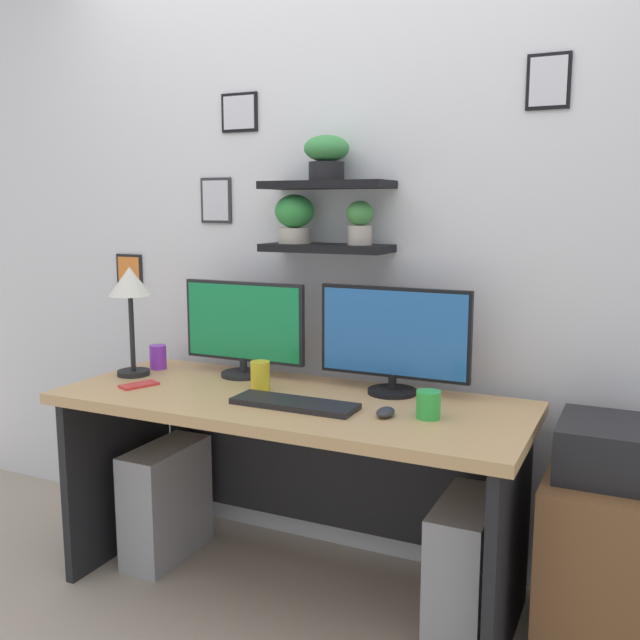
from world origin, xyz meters
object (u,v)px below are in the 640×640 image
(computer_mouse, at_px, (386,412))
(drawer_cabinet, at_px, (615,566))
(cell_phone, at_px, (139,385))
(desk, at_px, (296,448))
(computer_tower_left, at_px, (166,501))
(printer, at_px, (623,451))
(desk_lamp, at_px, (130,292))
(monitor_left, at_px, (244,327))
(keyboard, at_px, (294,404))
(pen_cup, at_px, (158,357))
(computer_tower_right, at_px, (465,570))
(monitor_right, at_px, (394,338))
(coffee_mug, at_px, (428,405))
(water_cup, at_px, (260,376))

(computer_mouse, distance_m, drawer_cabinet, 0.87)
(computer_mouse, xyz_separation_m, cell_phone, (-0.98, -0.03, -0.01))
(desk, relative_size, computer_tower_left, 3.64)
(desk, xyz_separation_m, printer, (1.10, 0.06, 0.14))
(desk_lamp, xyz_separation_m, cell_phone, (0.14, -0.13, -0.34))
(monitor_left, xyz_separation_m, keyboard, (0.39, -0.31, -0.19))
(monitor_left, bearing_deg, cell_phone, -130.62)
(pen_cup, distance_m, drawer_cabinet, 1.88)
(pen_cup, height_order, computer_tower_right, pen_cup)
(computer_mouse, bearing_deg, cell_phone, -178.22)
(desk_lamp, bearing_deg, monitor_right, 10.06)
(keyboard, xyz_separation_m, pen_cup, (-0.78, 0.26, 0.04))
(monitor_right, xyz_separation_m, pen_cup, (-1.03, -0.05, -0.15))
(coffee_mug, height_order, computer_tower_left, coffee_mug)
(monitor_right, distance_m, water_cup, 0.51)
(monitor_left, relative_size, pen_cup, 5.32)
(desk_lamp, height_order, cell_phone, desk_lamp)
(monitor_right, bearing_deg, water_cup, -159.22)
(desk, relative_size, monitor_left, 3.21)
(monitor_left, height_order, computer_mouse, monitor_left)
(desk_lamp, height_order, pen_cup, desk_lamp)
(water_cup, xyz_separation_m, computer_tower_right, (0.80, -0.05, -0.57))
(pen_cup, distance_m, printer, 1.82)
(water_cup, bearing_deg, computer_mouse, -12.09)
(printer, bearing_deg, pen_cup, 178.41)
(computer_tower_right, bearing_deg, desk, 174.95)
(printer, bearing_deg, computer_tower_right, -165.10)
(desk, height_order, keyboard, keyboard)
(keyboard, distance_m, cell_phone, 0.66)
(computer_mouse, distance_m, printer, 0.74)
(desk, distance_m, computer_mouse, 0.47)
(monitor_left, relative_size, printer, 1.40)
(keyboard, height_order, pen_cup, pen_cup)
(monitor_left, relative_size, computer_mouse, 5.91)
(monitor_right, relative_size, drawer_cabinet, 0.95)
(computer_tower_left, bearing_deg, computer_tower_right, -1.53)
(desk, distance_m, desk_lamp, 0.91)
(cell_phone, bearing_deg, pen_cup, 136.71)
(monitor_right, xyz_separation_m, cell_phone, (-0.91, -0.32, -0.20))
(computer_tower_left, bearing_deg, drawer_cabinet, 2.93)
(computer_tower_left, relative_size, computer_tower_right, 0.98)
(pen_cup, bearing_deg, computer_tower_right, -7.10)
(computer_mouse, bearing_deg, computer_tower_left, 174.02)
(drawer_cabinet, bearing_deg, computer_tower_left, -177.07)
(coffee_mug, relative_size, printer, 0.24)
(keyboard, bearing_deg, computer_tower_right, 8.88)
(monitor_right, relative_size, keyboard, 1.29)
(keyboard, relative_size, computer_tower_right, 0.92)
(monitor_left, bearing_deg, computer_tower_right, -12.73)
(cell_phone, relative_size, water_cup, 1.27)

